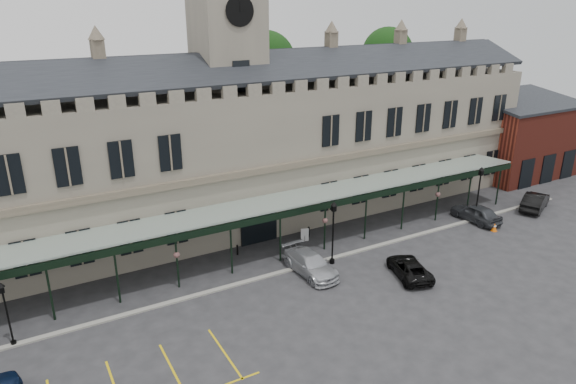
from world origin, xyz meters
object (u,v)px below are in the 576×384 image
car_right_b (535,201)px  car_van (409,268)px  sign_board (305,235)px  car_taxi (310,264)px  lamp_post_right (479,189)px  station_building (232,152)px  lamp_post_mid (333,227)px  clock_tower (229,74)px  traffic_cone (494,227)px  car_right_a (476,213)px  lamp_post_left (6,309)px

car_right_b → car_van: bearing=76.6°
sign_board → car_taxi: car_taxi is taller
lamp_post_right → car_right_b: lamp_post_right is taller
station_building → lamp_post_mid: 11.95m
station_building → lamp_post_right: 21.98m
lamp_post_right → car_van: lamp_post_right is taller
clock_tower → traffic_cone: bearing=-34.9°
car_taxi → station_building: bearing=92.3°
lamp_post_right → traffic_cone: 3.56m
car_van → car_right_a: car_right_a is taller
traffic_cone → car_taxi: 17.78m
lamp_post_right → car_right_a: 2.26m
lamp_post_mid → car_taxi: (-2.23, -0.49, -2.22)m
clock_tower → car_van: size_ratio=5.42×
lamp_post_right → car_taxi: lamp_post_right is taller
lamp_post_right → station_building: bearing=150.7°
station_building → clock_tower: (0.00, 0.09, 6.64)m
station_building → car_right_b: 29.07m
car_taxi → car_right_a: size_ratio=1.11×
lamp_post_mid → car_right_b: size_ratio=1.00×
lamp_post_right → car_taxi: (-17.93, -0.83, -2.30)m
lamp_post_mid → lamp_post_right: lamp_post_right is taller
car_taxi → car_right_b: size_ratio=1.05×
station_building → sign_board: station_building is taller
sign_board → traffic_cone: bearing=-2.3°
car_right_a → lamp_post_mid: bearing=-0.6°
sign_board → car_right_b: (22.76, -4.70, 0.27)m
traffic_cone → car_van: size_ratio=0.16×
car_right_b → car_taxi: bearing=65.3°
lamp_post_left → lamp_post_right: (37.29, -0.31, 0.62)m
clock_tower → car_taxi: size_ratio=4.71×
station_building → lamp_post_left: (-18.36, -10.32, -4.02)m
sign_board → lamp_post_right: bearing=5.6°
station_building → clock_tower: bearing=90.0°
lamp_post_left → sign_board: (21.75, 3.66, -1.89)m
lamp_post_right → car_taxi: bearing=-177.4°
sign_board → lamp_post_mid: bearing=-72.2°
traffic_cone → car_right_b: size_ratio=0.15×
car_taxi → car_van: 7.11m
clock_tower → sign_board: 14.66m
station_building → traffic_cone: (18.72, -12.95, -6.10)m
car_taxi → lamp_post_mid: bearing=9.8°
car_right_b → lamp_post_right: bearing=59.3°
lamp_post_left → traffic_cone: lamp_post_left is taller
station_building → sign_board: size_ratio=53.16×
sign_board → car_taxi: 5.37m
lamp_post_mid → traffic_cone: lamp_post_mid is taller
clock_tower → car_van: (7.00, -15.36, -12.48)m
car_right_a → lamp_post_right: bearing=18.6°
clock_tower → traffic_cone: (18.72, -13.04, -12.74)m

